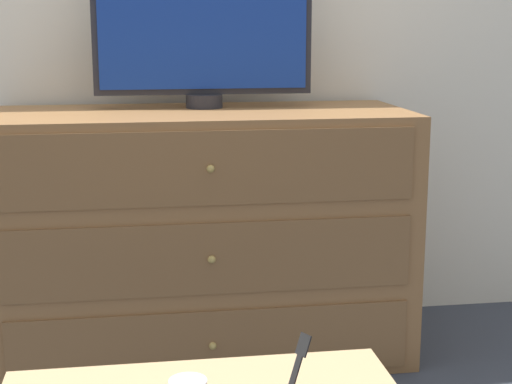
{
  "coord_description": "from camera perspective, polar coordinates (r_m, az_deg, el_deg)",
  "views": [
    {
      "loc": [
        -0.07,
        -2.85,
        1.11
      ],
      "look_at": [
        0.16,
        -1.33,
        0.78
      ],
      "focal_mm": 55.0,
      "sensor_mm": 36.0,
      "label": 1
    }
  ],
  "objects": [
    {
      "name": "dresser",
      "position": [
        2.64,
        -3.83,
        -3.15
      ],
      "size": [
        1.35,
        0.57,
        0.84
      ],
      "color": "olive",
      "rests_on": "ground_plane"
    },
    {
      "name": "ground_plane",
      "position": [
        3.06,
        -6.83,
        -9.31
      ],
      "size": [
        12.0,
        12.0,
        0.0
      ],
      "primitive_type": "plane",
      "color": "#383D47"
    },
    {
      "name": "tv",
      "position": [
        2.65,
        -3.87,
        11.95
      ],
      "size": [
        0.73,
        0.12,
        0.51
      ],
      "color": "#232328",
      "rests_on": "dresser"
    }
  ]
}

